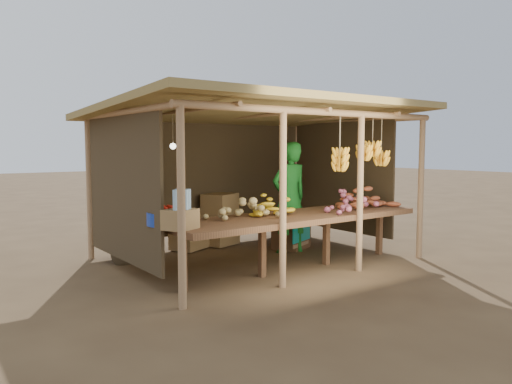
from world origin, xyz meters
TOP-DOWN VIEW (x-y plane):
  - ground at (0.00, 0.00)m, footprint 60.00×60.00m
  - stall_structure at (0.05, 0.08)m, footprint 4.70×3.50m
  - counter at (0.00, -0.95)m, footprint 3.90×1.05m
  - potato_heap at (-0.86, -0.88)m, footprint 0.94×0.60m
  - sweet_potato_heap at (1.37, -0.94)m, footprint 0.98×0.63m
  - onion_heap at (0.91, -1.18)m, footprint 0.99×0.70m
  - banana_pile at (-0.30, -0.74)m, footprint 0.70×0.46m
  - tomato_basin at (-1.90, -0.71)m, footprint 0.45×0.45m
  - bottle_box at (-1.90, -1.10)m, footprint 0.46×0.42m
  - vendor at (0.72, 0.04)m, footprint 0.68×0.46m
  - tarp_crate at (0.96, 0.27)m, footprint 0.79×0.74m
  - carton_stack at (-0.11, 1.20)m, footprint 1.31×0.63m
  - burlap_sacks at (-1.64, 0.91)m, footprint 0.72×0.38m

SIDE VIEW (x-z plane):
  - ground at x=0.00m, z-range 0.00..0.00m
  - burlap_sacks at x=-1.64m, z-range -0.03..0.48m
  - tarp_crate at x=0.96m, z-range -0.07..0.69m
  - carton_stack at x=-0.11m, z-range -0.05..0.85m
  - counter at x=0.00m, z-range 0.34..1.14m
  - tomato_basin at x=-1.90m, z-range 0.78..1.02m
  - vendor at x=0.72m, z-range 0.00..1.83m
  - banana_pile at x=-0.30m, z-range 0.80..1.15m
  - sweet_potato_heap at x=1.37m, z-range 0.80..1.16m
  - bottle_box at x=-1.90m, z-range 0.75..1.21m
  - onion_heap at x=0.91m, z-range 0.80..1.16m
  - potato_heap at x=-0.86m, z-range 0.80..1.16m
  - stall_structure at x=0.05m, z-range 0.71..3.14m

